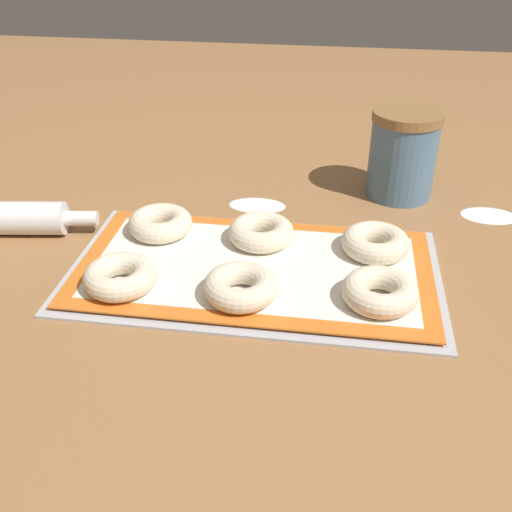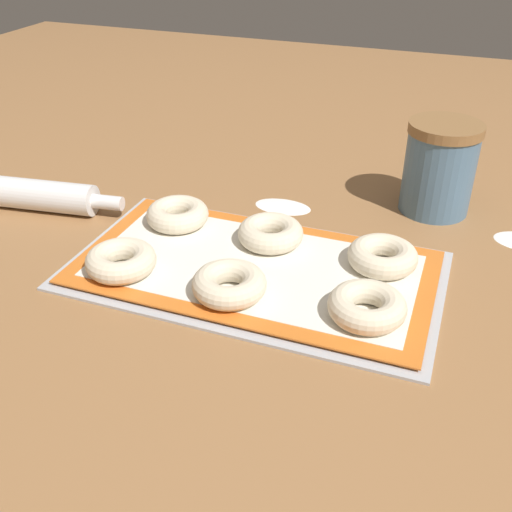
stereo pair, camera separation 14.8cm
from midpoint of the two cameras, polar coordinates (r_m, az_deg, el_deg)
ground_plane at (r=0.82m, az=-5.43°, el=-2.42°), size 2.80×2.80×0.00m
baking_tray at (r=0.83m, az=-5.06°, el=-1.64°), size 0.51×0.29×0.01m
baking_mat at (r=0.83m, az=-5.08°, el=-1.33°), size 0.49×0.26×0.00m
bagel_front_left at (r=0.81m, az=-17.94°, el=-2.17°), size 0.10×0.10×0.03m
bagel_front_center at (r=0.76m, az=-7.00°, el=-3.24°), size 0.10×0.10×0.03m
bagel_front_right at (r=0.75m, az=6.32°, el=-3.73°), size 0.10×0.10×0.03m
bagel_back_left at (r=0.92m, az=-13.67°, el=2.82°), size 0.10×0.10×0.03m
bagel_back_center at (r=0.88m, az=-4.58°, el=2.06°), size 0.10×0.10×0.03m
bagel_back_right at (r=0.85m, az=6.54°, el=1.01°), size 0.10×0.10×0.03m
flour_canister at (r=1.03m, az=9.88°, el=9.40°), size 0.12×0.12×0.15m
flour_patch_near at (r=1.01m, az=-4.05°, el=4.70°), size 0.10×0.06×0.00m
flour_patch_far at (r=1.02m, az=17.63°, el=3.54°), size 0.09×0.06×0.00m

